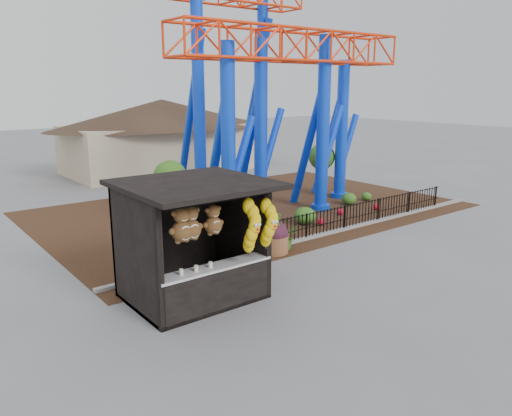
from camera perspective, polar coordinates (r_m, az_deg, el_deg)
ground at (r=14.26m, az=5.88°, el=-8.58°), size 120.00×120.00×0.00m
mulch_bed at (r=22.55m, az=-0.74°, el=-0.10°), size 18.00×12.00×0.02m
curb at (r=18.92m, az=8.43°, el=-2.81°), size 18.00×0.18×0.12m
prize_booth at (r=12.68m, az=-6.68°, el=-4.05°), size 3.50×3.40×3.12m
picket_fence at (r=19.44m, az=10.32°, el=-1.08°), size 12.20×0.06×1.00m
roller_coaster at (r=22.79m, az=1.19°, el=16.36°), size 11.00×6.37×10.82m
terracotta_planter at (r=16.60m, az=2.06°, el=-4.14°), size 0.98×0.98×0.61m
planter_foliage at (r=16.42m, az=2.08°, el=-2.07°), size 0.70×0.70×0.64m
potted_plant at (r=16.97m, az=3.42°, el=-3.32°), size 0.77×0.67×0.85m
landscaping at (r=20.87m, az=4.05°, el=-0.35°), size 8.19×3.63×0.73m
pavilion at (r=33.24m, az=-10.64°, el=9.47°), size 15.00×15.00×4.80m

